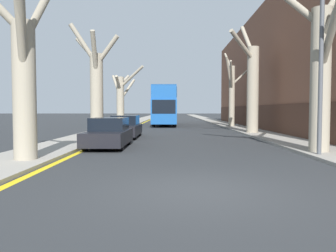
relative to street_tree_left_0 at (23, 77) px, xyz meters
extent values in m
plane|color=#2B2D30|center=(5.46, -3.65, -2.87)|extent=(300.00, 300.00, 0.00)
cube|color=gray|center=(-0.42, 46.35, -2.81)|extent=(2.58, 120.00, 0.12)
cube|color=gray|center=(11.34, 46.35, -2.81)|extent=(2.58, 120.00, 0.12)
cube|color=brown|center=(17.63, 20.39, 2.56)|extent=(10.00, 40.39, 10.85)
cube|color=#492D21|center=(12.61, 20.39, -1.78)|extent=(0.12, 39.58, 2.17)
cube|color=yellow|center=(1.06, 46.35, -2.86)|extent=(0.24, 120.00, 0.01)
cylinder|color=gray|center=(0.00, 0.11, -0.51)|extent=(0.75, 0.75, 4.72)
cylinder|color=gray|center=(0.28, -0.68, 1.47)|extent=(0.87, 1.87, 2.93)
cylinder|color=gray|center=(0.26, -0.54, 1.38)|extent=(0.85, 1.59, 1.89)
cylinder|color=gray|center=(0.49, 0.16, 2.09)|extent=(1.23, 0.39, 2.02)
cylinder|color=gray|center=(0.11, 10.16, -0.20)|extent=(0.82, 0.82, 5.34)
cylinder|color=gray|center=(-0.64, 9.96, 3.05)|extent=(1.81, 0.74, 2.55)
cylinder|color=gray|center=(-0.69, 10.86, 2.88)|extent=(1.91, 1.74, 1.90)
cylinder|color=gray|center=(0.18, 9.39, 2.32)|extent=(0.45, 1.80, 2.68)
cylinder|color=gray|center=(0.83, 9.91, 2.63)|extent=(1.74, 0.84, 1.93)
cylinder|color=gray|center=(-0.04, 20.66, -0.40)|extent=(0.72, 0.72, 4.93)
cylinder|color=gray|center=(0.51, 21.58, 0.89)|extent=(1.41, 2.13, 2.26)
cylinder|color=gray|center=(-0.47, 21.17, 1.17)|extent=(1.19, 1.34, 2.32)
cylinder|color=gray|center=(0.26, 21.39, 1.80)|extent=(0.87, 1.67, 1.17)
cylinder|color=gray|center=(-0.10, 19.92, 1.38)|extent=(0.39, 1.66, 1.43)
cylinder|color=gray|center=(1.10, 20.06, 1.99)|extent=(2.53, 1.49, 2.06)
cylinder|color=gray|center=(10.83, 2.34, 0.02)|extent=(0.77, 0.77, 5.78)
cylinder|color=gray|center=(10.95, 1.54, 2.43)|extent=(0.53, 1.82, 1.91)
cylinder|color=gray|center=(10.65, 1.18, 1.66)|extent=(0.66, 2.55, 2.53)
cylinder|color=gray|center=(10.82, 13.24, 0.30)|extent=(0.84, 0.84, 6.35)
cylinder|color=gray|center=(11.16, 14.54, 2.28)|extent=(1.01, 2.82, 1.99)
cylinder|color=gray|center=(10.55, 13.88, 4.01)|extent=(0.92, 1.62, 2.49)
cylinder|color=gray|center=(9.85, 12.32, 3.38)|extent=(2.26, 2.17, 1.94)
cylinder|color=gray|center=(11.08, 14.34, 2.27)|extent=(0.85, 2.46, 2.42)
cylinder|color=gray|center=(11.07, 22.96, 0.26)|extent=(0.60, 0.60, 6.26)
cylinder|color=gray|center=(10.77, 21.69, 2.26)|extent=(0.83, 2.73, 2.71)
cylinder|color=gray|center=(11.94, 22.80, 2.29)|extent=(1.92, 0.55, 1.79)
cylinder|color=gray|center=(10.89, 24.11, 3.97)|extent=(0.58, 2.48, 2.24)
cylinder|color=gray|center=(10.66, 22.22, 2.43)|extent=(1.10, 1.75, 3.44)
cube|color=#19519E|center=(4.12, 26.71, -1.27)|extent=(2.56, 11.32, 2.49)
cube|color=#19519E|center=(4.12, 26.71, 0.63)|extent=(2.51, 11.10, 1.32)
cube|color=navy|center=(4.12, 26.71, 1.35)|extent=(2.51, 11.10, 0.12)
cube|color=black|center=(4.12, 26.71, -0.79)|extent=(2.59, 9.96, 1.30)
cube|color=black|center=(4.12, 26.71, 0.70)|extent=(2.59, 9.96, 1.00)
cube|color=black|center=(4.12, 21.07, -0.79)|extent=(2.31, 0.06, 1.36)
cylinder|color=black|center=(3.01, 23.31, -2.36)|extent=(0.30, 1.01, 1.01)
cylinder|color=black|center=(5.24, 23.31, -2.36)|extent=(0.30, 1.01, 1.01)
cylinder|color=black|center=(3.01, 29.88, -2.36)|extent=(0.30, 1.01, 1.01)
cylinder|color=black|center=(5.24, 29.88, -2.36)|extent=(0.30, 1.01, 1.01)
cube|color=black|center=(1.93, 4.63, -2.38)|extent=(1.80, 4.20, 0.62)
cube|color=black|center=(1.93, 4.88, -1.77)|extent=(1.59, 2.18, 0.61)
cylinder|color=black|center=(1.14, 3.37, -2.55)|extent=(0.20, 0.64, 0.64)
cylinder|color=black|center=(2.72, 3.37, -2.55)|extent=(0.20, 0.64, 0.64)
cylinder|color=black|center=(1.14, 5.89, -2.55)|extent=(0.20, 0.64, 0.64)
cylinder|color=black|center=(2.72, 5.89, -2.55)|extent=(0.20, 0.64, 0.64)
cube|color=black|center=(1.93, 10.12, -2.38)|extent=(1.78, 4.48, 0.62)
cube|color=black|center=(1.93, 10.39, -1.76)|extent=(1.57, 2.33, 0.62)
cylinder|color=black|center=(1.15, 8.77, -2.55)|extent=(0.20, 0.65, 0.65)
cylinder|color=black|center=(2.71, 8.77, -2.55)|extent=(0.20, 0.65, 0.65)
cylinder|color=black|center=(1.15, 11.46, -2.55)|extent=(0.20, 0.65, 0.65)
cylinder|color=black|center=(2.71, 11.46, -2.55)|extent=(0.20, 0.65, 0.65)
cylinder|color=#4C4F54|center=(10.44, 1.44, 0.75)|extent=(0.16, 0.16, 7.23)
camera|label=1|loc=(4.94, -10.79, -1.09)|focal=35.00mm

